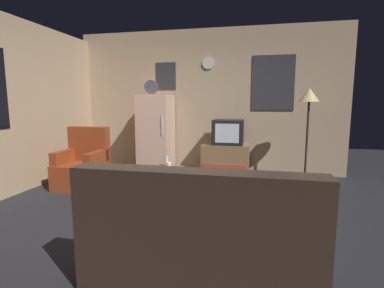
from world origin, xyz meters
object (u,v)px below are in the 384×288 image
(fridge, at_px, (156,134))
(remote_control, at_px, (156,167))
(armchair, at_px, (83,166))
(coffee_table, at_px, (163,184))
(crt_tv, at_px, (228,132))
(tv_stand, at_px, (226,160))
(mug_ceramic_white, at_px, (169,165))
(wine_glass, at_px, (167,161))
(couch, at_px, (201,242))
(standing_lamp, at_px, (309,102))

(fridge, height_order, remote_control, fridge)
(fridge, xyz_separation_m, armchair, (-0.82, -1.20, -0.42))
(coffee_table, bearing_deg, crt_tv, 61.74)
(remote_control, bearing_deg, tv_stand, 37.38)
(crt_tv, height_order, mug_ceramic_white, crt_tv)
(wine_glass, xyz_separation_m, mug_ceramic_white, (0.07, -0.14, -0.03))
(armchair, bearing_deg, remote_control, -10.83)
(fridge, xyz_separation_m, mug_ceramic_white, (0.69, -1.44, -0.28))
(tv_stand, xyz_separation_m, mug_ceramic_white, (-0.67, -1.37, 0.17))
(remote_control, distance_m, couch, 2.06)
(crt_tv, bearing_deg, fridge, 177.22)
(coffee_table, distance_m, mug_ceramic_white, 0.28)
(mug_ceramic_white, height_order, armchair, armchair)
(crt_tv, xyz_separation_m, couch, (0.09, -3.20, -0.52))
(tv_stand, distance_m, mug_ceramic_white, 1.54)
(couch, bearing_deg, tv_stand, 92.34)
(tv_stand, relative_size, armchair, 0.87)
(fridge, relative_size, tv_stand, 2.11)
(standing_lamp, height_order, coffee_table, standing_lamp)
(tv_stand, xyz_separation_m, couch, (0.13, -3.20, 0.01))
(tv_stand, relative_size, standing_lamp, 0.53)
(remote_control, bearing_deg, fridge, 88.14)
(standing_lamp, distance_m, couch, 3.42)
(remote_control, bearing_deg, couch, -82.34)
(crt_tv, bearing_deg, mug_ceramic_white, -117.34)
(crt_tv, relative_size, mug_ceramic_white, 6.00)
(standing_lamp, height_order, armchair, standing_lamp)
(standing_lamp, distance_m, armchair, 3.80)
(wine_glass, bearing_deg, fridge, 115.33)
(coffee_table, xyz_separation_m, remote_control, (-0.12, 0.06, 0.23))
(armchair, bearing_deg, mug_ceramic_white, -8.82)
(fridge, xyz_separation_m, coffee_table, (0.62, -1.51, -0.54))
(fridge, bearing_deg, standing_lamp, -5.09)
(fridge, relative_size, mug_ceramic_white, 19.67)
(crt_tv, distance_m, remote_control, 1.70)
(mug_ceramic_white, height_order, remote_control, mug_ceramic_white)
(crt_tv, xyz_separation_m, coffee_table, (-0.78, -1.44, -0.61))
(crt_tv, xyz_separation_m, armchair, (-2.22, -1.14, -0.49))
(crt_tv, relative_size, remote_control, 3.60)
(crt_tv, distance_m, armchair, 2.54)
(standing_lamp, xyz_separation_m, coffee_table, (-2.09, -1.27, -1.14))
(standing_lamp, bearing_deg, mug_ceramic_white, -149.39)
(coffee_table, height_order, mug_ceramic_white, mug_ceramic_white)
(fridge, distance_m, wine_glass, 1.46)
(coffee_table, bearing_deg, armchair, 167.90)
(wine_glass, distance_m, mug_ceramic_white, 0.16)
(tv_stand, xyz_separation_m, standing_lamp, (1.35, -0.17, 1.05))
(fridge, bearing_deg, crt_tv, -2.78)
(standing_lamp, bearing_deg, wine_glass, -153.20)
(mug_ceramic_white, bearing_deg, couch, -66.31)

